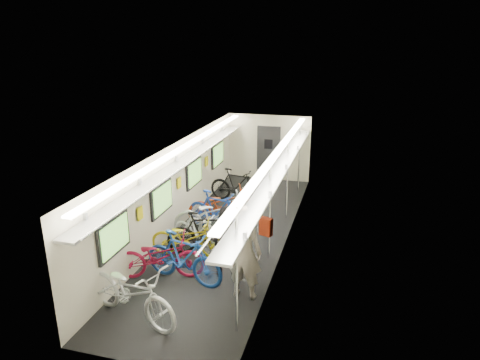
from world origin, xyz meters
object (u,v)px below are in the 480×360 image
Objects in this scene: bicycle_0 at (131,292)px; backpack at (266,227)px; passenger_near at (244,252)px; passenger_mid at (225,241)px; bicycle_1 at (184,258)px.

bicycle_0 is 5.75× the size of backpack.
passenger_near is 0.79m from backpack.
passenger_near is 5.19× the size of backpack.
bicycle_0 is 2.31m from passenger_mid.
passenger_near reaches higher than bicycle_1.
backpack is (2.09, 1.93, 0.71)m from bicycle_0.
passenger_mid is at bearing -44.90° from bicycle_1.
bicycle_1 is at bearing -4.73° from passenger_near.
backpack reaches higher than bicycle_1.
bicycle_0 is 2.24m from passenger_near.
passenger_mid is at bearing -13.10° from bicycle_0.
backpack is at bearing -28.90° from bicycle_0.
bicycle_1 is 1.17× the size of passenger_mid.
passenger_mid reaches higher than bicycle_1.
backpack is (0.89, -0.03, 0.47)m from passenger_mid.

